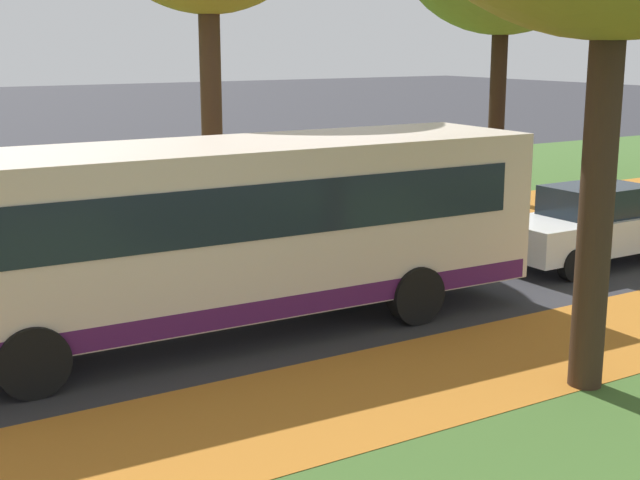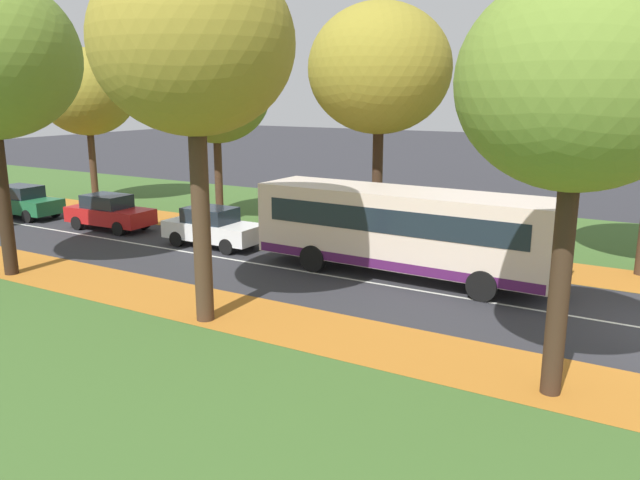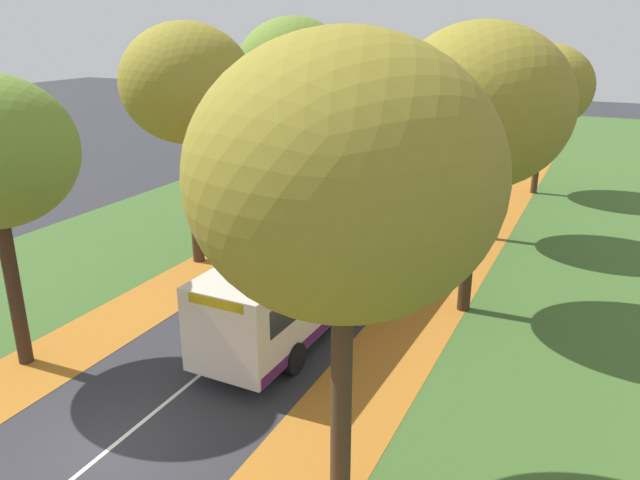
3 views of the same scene
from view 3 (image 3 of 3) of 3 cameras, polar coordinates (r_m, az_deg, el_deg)
The scene contains 18 objects.
ground_plane at distance 16.55m, azimuth -18.81°, elevation -17.72°, with size 160.00×160.00×0.00m, color #2D2D33.
grass_verge_left at distance 36.09m, azimuth -7.65°, elevation 3.58°, with size 12.00×90.00×0.01m, color #3D6028.
leaf_litter_left at distance 28.90m, azimuth -6.40°, elevation -0.38°, with size 2.80×60.00×0.00m, color #B26B23.
grass_verge_right at distance 30.61m, azimuth 22.71°, elevation -0.68°, with size 12.00×90.00×0.01m, color #3D6028.
leaf_litter_right at distance 25.54m, azimuth 11.51°, elevation -3.36°, with size 2.80×60.00×0.00m, color #B26B23.
road_centre_line at distance 32.17m, azimuth 6.27°, elevation 1.68°, with size 0.12×80.00×0.01m, color silver.
tree_left_near at distance 25.59m, azimuth -12.06°, elevation 13.72°, with size 5.20×5.20×9.76m.
tree_left_mid at distance 33.02m, azimuth -2.42°, elevation 15.15°, with size 5.94×5.94×10.00m.
tree_left_far at distance 41.50m, azimuth 3.71°, elevation 13.84°, with size 4.22×4.22×7.68m.
tree_right_nearest at distance 11.29m, azimuth 2.22°, elevation 5.69°, with size 5.81×5.81×9.67m.
tree_right_near at distance 20.96m, azimuth 14.42°, elevation 11.68°, with size 5.88×5.88×9.79m.
tree_right_mid at distance 29.17m, azimuth 16.56°, elevation 11.52°, with size 5.14×5.14×8.46m.
tree_right_far at distance 38.54m, azimuth 19.93°, elevation 13.01°, with size 5.28×5.28×8.59m.
bus at distance 20.89m, azimuth -1.02°, elevation -3.16°, with size 2.85×10.46×2.98m.
car_white_lead at distance 28.48m, azimuth 6.44°, elevation 1.03°, with size 1.79×4.20×1.62m.
car_red_following at distance 34.17m, azimuth 10.15°, elevation 3.95°, with size 1.90×4.26×1.62m.
car_green_third_in_line at distance 39.89m, azimuth 12.18°, elevation 6.03°, with size 1.90×4.26×1.62m.
car_grey_fourth_in_line at distance 45.90m, azimuth 14.26°, elevation 7.58°, with size 1.81×4.21×1.62m.
Camera 3 is at (9.93, -9.03, 9.69)m, focal length 35.00 mm.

